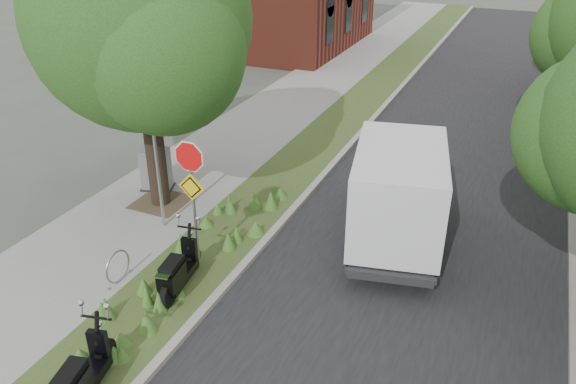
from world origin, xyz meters
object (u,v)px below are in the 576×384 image
at_px(box_truck, 398,188).
at_px(sign_assembly, 191,180).
at_px(scooter_far, 79,384).
at_px(utility_cabinet, 156,170).
at_px(scooter_near, 177,275).

bearing_deg(box_truck, sign_assembly, -140.29).
bearing_deg(scooter_far, box_truck, 64.94).
bearing_deg(scooter_far, utility_cabinet, 116.55).
relative_size(sign_assembly, box_truck, 0.62).
bearing_deg(sign_assembly, box_truck, 39.71).
bearing_deg(scooter_near, box_truck, 48.37).
distance_m(scooter_near, box_truck, 5.58).
relative_size(sign_assembly, utility_cabinet, 2.67).
bearing_deg(box_truck, scooter_near, -131.63).
bearing_deg(utility_cabinet, sign_assembly, -42.33).
xyz_separation_m(box_truck, utility_cabinet, (-6.97, -0.21, -0.76)).
height_order(scooter_near, utility_cabinet, utility_cabinet).
relative_size(scooter_near, scooter_far, 0.99).
distance_m(scooter_near, scooter_far, 3.20).
relative_size(sign_assembly, scooter_near, 1.74).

